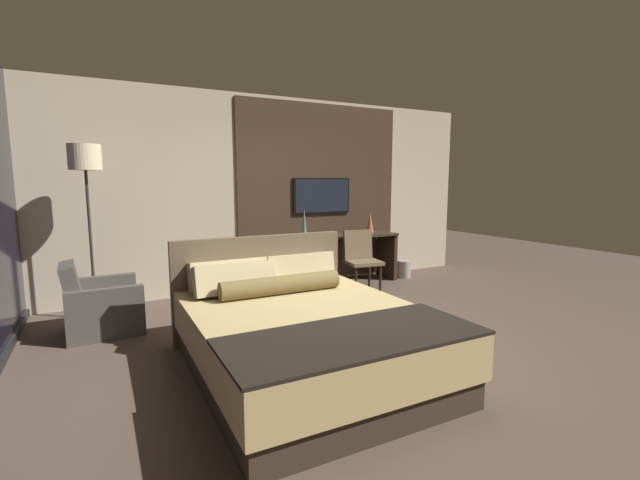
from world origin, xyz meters
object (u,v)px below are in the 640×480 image
object	(u,v)px
desk	(329,250)
desk_chair	(361,255)
bed	(302,333)
floor_lamp	(86,172)
vase_tall	(304,223)
vase_short	(370,223)
waste_bin	(404,269)
tv	(322,196)
armchair_by_window	(101,308)

from	to	relation	value
desk	desk_chair	world-z (taller)	desk_chair
bed	desk	bearing A→B (deg)	57.20
floor_lamp	vase_tall	xyz separation A→B (m)	(2.75, 0.17, -0.69)
floor_lamp	vase_short	bearing A→B (deg)	3.87
bed	vase_short	bearing A→B (deg)	46.85
desk	waste_bin	world-z (taller)	desk
floor_lamp	vase_tall	distance (m)	2.84
floor_lamp	vase_short	size ratio (longest dim) A/B	6.28
bed	vase_short	xyz separation A→B (m)	(2.42, 2.58, 0.60)
waste_bin	vase_short	bearing A→B (deg)	162.37
bed	tv	world-z (taller)	tv
vase_short	armchair_by_window	bearing A→B (deg)	-169.12
vase_tall	vase_short	world-z (taller)	vase_tall
bed	tv	size ratio (longest dim) A/B	2.31
bed	vase_tall	distance (m)	2.85
tv	vase_short	world-z (taller)	tv
armchair_by_window	vase_short	size ratio (longest dim) A/B	2.48
armchair_by_window	vase_short	world-z (taller)	vase_short
vase_tall	vase_short	bearing A→B (deg)	4.42
desk	waste_bin	size ratio (longest dim) A/B	7.82
bed	vase_short	size ratio (longest dim) A/B	7.10
desk_chair	floor_lamp	bearing A→B (deg)	-175.82
vase_tall	desk	bearing A→B (deg)	10.71
vase_short	desk_chair	bearing A→B (deg)	-134.31
bed	desk_chair	size ratio (longest dim) A/B	2.57
floor_lamp	waste_bin	world-z (taller)	floor_lamp
tv	desk_chair	distance (m)	1.15
desk	tv	world-z (taller)	tv
tv	vase_tall	size ratio (longest dim) A/B	2.25
desk_chair	desk	bearing A→B (deg)	124.21
bed	waste_bin	size ratio (longest dim) A/B	8.00
desk	vase_tall	world-z (taller)	vase_tall
vase_short	bed	bearing A→B (deg)	-133.15
bed	vase_tall	xyz separation A→B (m)	(1.21, 2.49, 0.66)
tv	vase_short	distance (m)	0.90
desk	tv	distance (m)	0.85
floor_lamp	vase_short	xyz separation A→B (m)	(3.96, 0.27, -0.75)
floor_lamp	tv	bearing A→B (deg)	8.51
vase_short	waste_bin	distance (m)	0.98
armchair_by_window	floor_lamp	xyz separation A→B (m)	(-0.06, 0.48, 1.42)
floor_lamp	waste_bin	distance (m)	4.78
desk	vase_short	size ratio (longest dim) A/B	6.95
vase_tall	waste_bin	distance (m)	1.97
desk	armchair_by_window	bearing A→B (deg)	-166.71
tv	waste_bin	xyz separation A→B (m)	(1.33, -0.39, -1.22)
desk_chair	armchair_by_window	xyz separation A→B (m)	(-3.39, -0.22, -0.26)
bed	tv	distance (m)	3.41
waste_bin	vase_tall	bearing A→B (deg)	177.23
bed	tv	bearing A→B (deg)	59.30
desk	desk_chair	size ratio (longest dim) A/B	2.51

